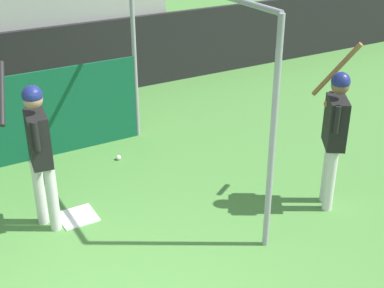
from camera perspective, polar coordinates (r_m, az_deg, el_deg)
name	(u,v)px	position (r m, az deg, el deg)	size (l,w,h in m)	color
batting_cage	(18,102)	(7.43, -18.08, 4.26)	(3.97, 3.54, 2.68)	gray
home_plate	(78,217)	(6.87, -12.08, -7.58)	(0.44, 0.44, 0.02)	white
player_batter	(38,144)	(6.27, -16.09, -0.05)	(0.53, 0.92, 1.93)	silver
player_waiting	(335,128)	(6.69, 14.97, 1.71)	(0.59, 0.80, 2.08)	silver
baseball	(119,157)	(8.12, -7.84, -1.43)	(0.07, 0.07, 0.07)	white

